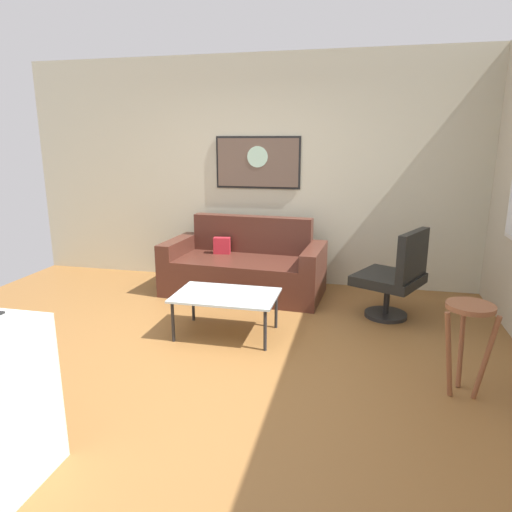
# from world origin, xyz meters

# --- Properties ---
(ground) EXTENTS (6.40, 6.40, 0.04)m
(ground) POSITION_xyz_m (0.00, 0.00, -0.02)
(ground) COLOR brown
(back_wall) EXTENTS (6.40, 0.05, 2.80)m
(back_wall) POSITION_xyz_m (0.00, 2.42, 1.40)
(back_wall) COLOR #B9B49A
(back_wall) RESTS_ON ground
(couch) EXTENTS (1.90, 0.98, 0.88)m
(couch) POSITION_xyz_m (-0.15, 1.83, 0.29)
(couch) COLOR #49241B
(couch) RESTS_ON ground
(coffee_table) EXTENTS (0.95, 0.62, 0.40)m
(coffee_table) POSITION_xyz_m (-0.01, 0.59, 0.37)
(coffee_table) COLOR silver
(coffee_table) RESTS_ON ground
(armchair) EXTENTS (0.81, 0.82, 0.93)m
(armchair) POSITION_xyz_m (1.55, 1.36, 0.46)
(armchair) COLOR black
(armchair) RESTS_ON ground
(bar_stool) EXTENTS (0.38, 0.37, 0.69)m
(bar_stool) POSITION_xyz_m (1.94, -0.04, 0.53)
(bar_stool) COLOR brown
(bar_stool) RESTS_ON ground
(wall_painting) EXTENTS (1.07, 0.03, 0.64)m
(wall_painting) POSITION_xyz_m (-0.12, 2.38, 1.52)
(wall_painting) COLOR black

